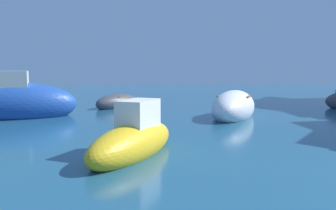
% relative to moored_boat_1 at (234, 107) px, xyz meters
% --- Properties ---
extents(moored_boat_1, '(3.65, 4.90, 1.59)m').
position_rel_moored_boat_1_xyz_m(moored_boat_1, '(0.00, 0.00, 0.00)').
color(moored_boat_1, white).
rests_on(moored_boat_1, ground).
extents(moored_boat_3, '(5.87, 3.60, 2.59)m').
position_rel_moored_boat_1_xyz_m(moored_boat_3, '(-10.09, 0.70, 0.23)').
color(moored_boat_3, '#1E479E').
rests_on(moored_boat_3, ground).
extents(moored_boat_4, '(2.93, 3.13, 1.02)m').
position_rel_moored_boat_1_xyz_m(moored_boat_4, '(-5.63, 4.25, -0.16)').
color(moored_boat_4, '#3F3F47').
rests_on(moored_boat_4, ground).
extents(moored_boat_5, '(2.84, 4.00, 1.65)m').
position_rel_moored_boat_1_xyz_m(moored_boat_5, '(-4.50, -6.57, -0.05)').
color(moored_boat_5, gold).
rests_on(moored_boat_5, ground).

